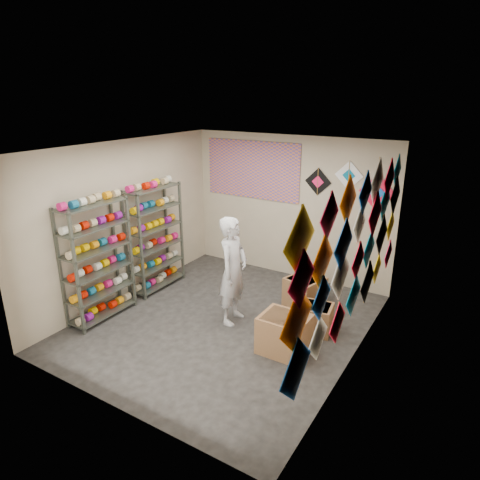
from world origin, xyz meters
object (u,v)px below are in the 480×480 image
Objects in this scene: shopkeeper at (233,271)px; shelf_rack_back at (155,238)px; carton_a at (284,334)px; carton_c at (305,292)px; shelf_rack_front at (97,261)px; carton_b at (314,318)px.

shelf_rack_back is at bearing 75.05° from shopkeeper.
shelf_rack_back reaches higher than shopkeeper.
shopkeeper is at bearing 161.34° from carton_a.
carton_c is (-0.30, 1.41, -0.02)m from carton_a.
shopkeeper is at bearing 27.94° from shelf_rack_front.
carton_a is at bearing -114.05° from shopkeeper.
shelf_rack_front reaches higher than carton_b.
carton_b is (1.21, 0.36, -0.64)m from shopkeeper.
shopkeeper is (1.86, -0.32, -0.10)m from shelf_rack_back.
shelf_rack_back is at bearing 167.05° from carton_a.
shelf_rack_back reaches higher than carton_b.
shopkeeper is (1.86, 0.98, -0.10)m from shelf_rack_front.
shelf_rack_back is 3.65× the size of carton_b.
shelf_rack_front and shelf_rack_back have the same top height.
shelf_rack_front reaches higher than carton_c.
shelf_rack_front is at bearing -167.82° from carton_a.
shelf_rack_back is 1.89m from shopkeeper.
carton_b is (3.06, 1.35, -0.74)m from shelf_rack_front.
shopkeeper is 3.27× the size of carton_b.
carton_c is at bearing 102.10° from carton_a.
shelf_rack_front is 1.30m from shelf_rack_back.
shelf_rack_front is 3.06m from carton_a.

